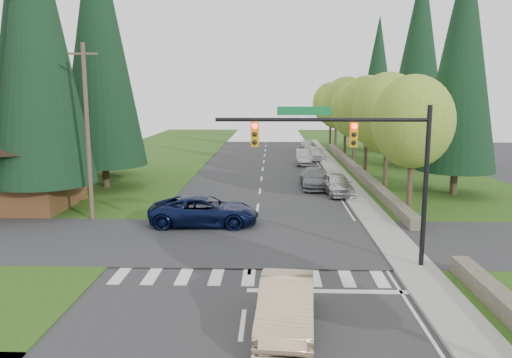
{
  "coord_description": "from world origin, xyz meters",
  "views": [
    {
      "loc": [
        0.91,
        -15.78,
        7.24
      ],
      "look_at": [
        0.06,
        10.07,
        2.8
      ],
      "focal_mm": 35.0,
      "sensor_mm": 36.0,
      "label": 1
    }
  ],
  "objects_px": {
    "parked_car_b": "(314,178)",
    "suv_navy": "(204,211)",
    "parked_car_a": "(337,184)",
    "parked_car_e": "(309,146)",
    "sedan_champagne": "(286,305)",
    "parked_car_d": "(315,153)",
    "parked_car_c": "(304,157)"
  },
  "relations": [
    {
      "from": "suv_navy",
      "to": "parked_car_c",
      "type": "relative_size",
      "value": 1.29
    },
    {
      "from": "parked_car_a",
      "to": "sedan_champagne",
      "type": "bearing_deg",
      "value": -108.6
    },
    {
      "from": "parked_car_a",
      "to": "parked_car_c",
      "type": "distance_m",
      "value": 15.71
    },
    {
      "from": "parked_car_c",
      "to": "parked_car_d",
      "type": "bearing_deg",
      "value": 68.77
    },
    {
      "from": "sedan_champagne",
      "to": "parked_car_b",
      "type": "height_order",
      "value": "sedan_champagne"
    },
    {
      "from": "suv_navy",
      "to": "parked_car_a",
      "type": "distance_m",
      "value": 12.24
    },
    {
      "from": "suv_navy",
      "to": "parked_car_a",
      "type": "height_order",
      "value": "suv_navy"
    },
    {
      "from": "parked_car_e",
      "to": "parked_car_d",
      "type": "bearing_deg",
      "value": -97.53
    },
    {
      "from": "suv_navy",
      "to": "parked_car_e",
      "type": "distance_m",
      "value": 37.81
    },
    {
      "from": "parked_car_d",
      "to": "parked_car_b",
      "type": "bearing_deg",
      "value": -101.0
    },
    {
      "from": "sedan_champagne",
      "to": "parked_car_e",
      "type": "height_order",
      "value": "sedan_champagne"
    },
    {
      "from": "parked_car_d",
      "to": "parked_car_a",
      "type": "bearing_deg",
      "value": -96.12
    },
    {
      "from": "sedan_champagne",
      "to": "parked_car_a",
      "type": "xyz_separation_m",
      "value": [
        4.23,
        21.12,
        -0.0
      ]
    },
    {
      "from": "sedan_champagne",
      "to": "suv_navy",
      "type": "relative_size",
      "value": 0.8
    },
    {
      "from": "parked_car_a",
      "to": "parked_car_c",
      "type": "bearing_deg",
      "value": 87.84
    },
    {
      "from": "parked_car_b",
      "to": "parked_car_c",
      "type": "xyz_separation_m",
      "value": [
        0.0,
        13.01,
        0.02
      ]
    },
    {
      "from": "parked_car_b",
      "to": "parked_car_d",
      "type": "xyz_separation_m",
      "value": [
        1.4,
        16.4,
        0.03
      ]
    },
    {
      "from": "parked_car_e",
      "to": "parked_car_a",
      "type": "bearing_deg",
      "value": -97.53
    },
    {
      "from": "suv_navy",
      "to": "sedan_champagne",
      "type": "bearing_deg",
      "value": -162.02
    },
    {
      "from": "parked_car_a",
      "to": "parked_car_e",
      "type": "distance_m",
      "value": 27.98
    },
    {
      "from": "parked_car_a",
      "to": "parked_car_c",
      "type": "height_order",
      "value": "parked_car_a"
    },
    {
      "from": "parked_car_b",
      "to": "suv_navy",
      "type": "bearing_deg",
      "value": -121.72
    },
    {
      "from": "parked_car_b",
      "to": "parked_car_a",
      "type": "bearing_deg",
      "value": -62.32
    },
    {
      "from": "parked_car_c",
      "to": "parked_car_d",
      "type": "height_order",
      "value": "parked_car_d"
    },
    {
      "from": "suv_navy",
      "to": "parked_car_b",
      "type": "distance_m",
      "value": 13.49
    },
    {
      "from": "sedan_champagne",
      "to": "parked_car_d",
      "type": "xyz_separation_m",
      "value": [
        4.23,
        40.16,
        -0.01
      ]
    },
    {
      "from": "sedan_champagne",
      "to": "parked_car_a",
      "type": "distance_m",
      "value": 21.54
    },
    {
      "from": "parked_car_c",
      "to": "parked_car_d",
      "type": "relative_size",
      "value": 1.01
    },
    {
      "from": "suv_navy",
      "to": "parked_car_c",
      "type": "height_order",
      "value": "suv_navy"
    },
    {
      "from": "suv_navy",
      "to": "parked_car_b",
      "type": "bearing_deg",
      "value": -32.39
    },
    {
      "from": "sedan_champagne",
      "to": "parked_car_d",
      "type": "relative_size",
      "value": 1.04
    },
    {
      "from": "sedan_champagne",
      "to": "parked_car_c",
      "type": "distance_m",
      "value": 36.88
    }
  ]
}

